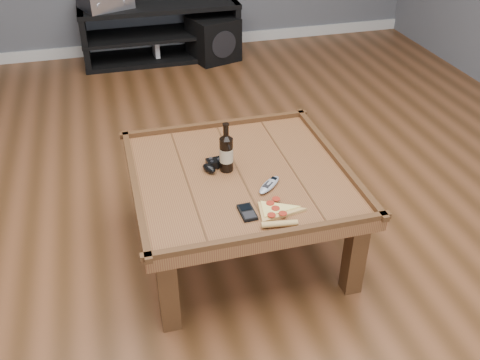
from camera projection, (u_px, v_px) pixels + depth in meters
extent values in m
plane|color=#482A14|center=(240.00, 246.00, 2.75)|extent=(6.00, 6.00, 0.00)
cube|color=silver|center=(159.00, 45.00, 5.12)|extent=(5.00, 0.02, 0.10)
cube|color=brown|center=(240.00, 178.00, 2.52)|extent=(1.00, 1.00, 0.06)
cube|color=#3A1E0F|center=(168.00, 292.00, 2.21)|extent=(0.08, 0.08, 0.39)
cube|color=#3A1E0F|center=(354.00, 257.00, 2.39)|extent=(0.08, 0.08, 0.39)
cube|color=#3A1E0F|center=(145.00, 183.00, 2.89)|extent=(0.08, 0.08, 0.39)
cube|color=#3A1E0F|center=(291.00, 162.00, 3.07)|extent=(0.08, 0.08, 0.39)
cube|color=#3A1E0F|center=(216.00, 124.00, 2.88)|extent=(1.03, 0.03, 0.03)
cube|color=#3A1E0F|center=(272.00, 235.00, 2.10)|extent=(1.03, 0.03, 0.03)
cube|color=#3A1E0F|center=(336.00, 157.00, 2.60)|extent=(0.03, 1.03, 0.03)
cube|color=#3A1E0F|center=(135.00, 186.00, 2.39)|extent=(0.03, 1.03, 0.03)
cube|color=black|center=(159.00, 6.00, 4.69)|extent=(1.40, 0.45, 0.04)
cube|color=black|center=(161.00, 34.00, 4.83)|extent=(1.40, 0.45, 0.03)
cube|color=black|center=(163.00, 56.00, 4.95)|extent=(1.40, 0.45, 0.04)
cube|color=black|center=(84.00, 38.00, 4.67)|extent=(0.05, 0.44, 0.50)
cube|color=black|center=(233.00, 26.00, 4.96)|extent=(0.05, 0.44, 0.50)
cylinder|color=black|center=(226.00, 155.00, 2.48)|extent=(0.06, 0.06, 0.17)
cone|color=black|center=(226.00, 136.00, 2.42)|extent=(0.06, 0.06, 0.03)
cylinder|color=black|center=(226.00, 130.00, 2.40)|extent=(0.03, 0.03, 0.06)
cylinder|color=black|center=(226.00, 124.00, 2.39)|extent=(0.03, 0.03, 0.01)
cylinder|color=#C1B38B|center=(226.00, 155.00, 2.48)|extent=(0.06, 0.06, 0.07)
cube|color=black|center=(217.00, 162.00, 2.54)|extent=(0.10, 0.07, 0.03)
ellipsoid|color=black|center=(209.00, 168.00, 2.50)|extent=(0.07, 0.09, 0.04)
ellipsoid|color=black|center=(229.00, 164.00, 2.53)|extent=(0.06, 0.09, 0.04)
cylinder|color=black|center=(211.00, 159.00, 2.53)|extent=(0.02, 0.02, 0.01)
cylinder|color=black|center=(219.00, 159.00, 2.52)|extent=(0.02, 0.02, 0.01)
cylinder|color=yellow|center=(222.00, 156.00, 2.55)|extent=(0.01, 0.01, 0.01)
cylinder|color=red|center=(224.00, 157.00, 2.54)|extent=(0.01, 0.01, 0.01)
cylinder|color=#0C33CC|center=(221.00, 157.00, 2.54)|extent=(0.01, 0.01, 0.01)
cylinder|color=#0C9919|center=(223.00, 158.00, 2.54)|extent=(0.01, 0.01, 0.01)
cylinder|color=tan|center=(280.00, 224.00, 2.16)|extent=(0.15, 0.05, 0.03)
cylinder|color=#A52515|center=(271.00, 215.00, 2.20)|extent=(0.04, 0.04, 0.00)
cylinder|color=#A52515|center=(283.00, 213.00, 2.21)|extent=(0.04, 0.04, 0.00)
cylinder|color=#A52515|center=(276.00, 208.00, 2.24)|extent=(0.04, 0.04, 0.00)
cylinder|color=#A52515|center=(270.00, 203.00, 2.27)|extent=(0.04, 0.04, 0.00)
cylinder|color=#A52515|center=(276.00, 199.00, 2.29)|extent=(0.04, 0.04, 0.00)
cube|color=black|center=(247.00, 212.00, 2.23)|extent=(0.07, 0.12, 0.01)
cube|color=black|center=(245.00, 207.00, 2.25)|extent=(0.05, 0.05, 0.00)
cube|color=black|center=(249.00, 215.00, 2.21)|extent=(0.05, 0.05, 0.00)
ellipsoid|color=#8F959C|center=(269.00, 185.00, 2.40)|extent=(0.15, 0.15, 0.02)
cube|color=black|center=(274.00, 178.00, 2.42)|extent=(0.03, 0.03, 0.00)
cube|color=black|center=(268.00, 184.00, 2.38)|extent=(0.06, 0.06, 0.00)
cube|color=#B2B4BD|center=(113.00, 4.00, 4.44)|extent=(0.37, 0.16, 0.14)
cylinder|color=#B2B4BD|center=(100.00, 6.00, 4.37)|extent=(0.05, 0.03, 0.05)
cylinder|color=#B2B4BD|center=(127.00, 2.00, 4.49)|extent=(0.05, 0.03, 0.05)
cube|color=black|center=(213.00, 38.00, 4.85)|extent=(0.48, 0.48, 0.38)
cylinder|color=black|center=(224.00, 44.00, 4.72)|extent=(0.23, 0.08, 0.24)
cube|color=slate|center=(157.00, 60.00, 4.92)|extent=(0.10, 0.17, 0.01)
cube|color=white|center=(156.00, 49.00, 4.86)|extent=(0.05, 0.14, 0.18)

